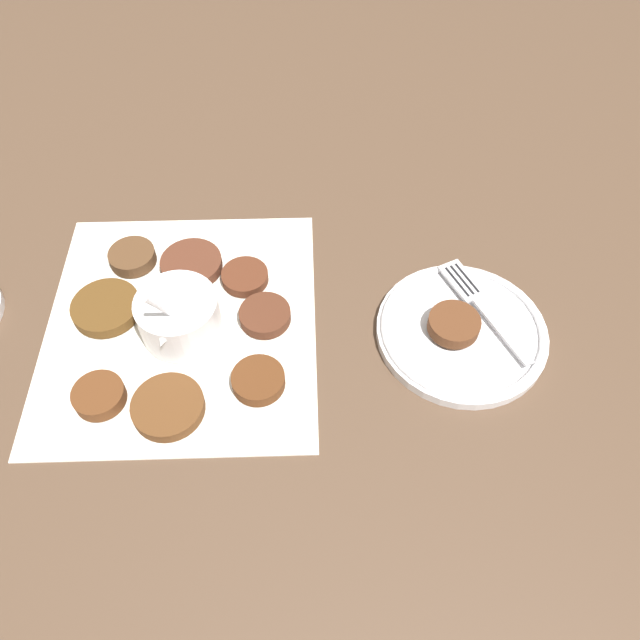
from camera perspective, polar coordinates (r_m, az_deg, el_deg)
The scene contains 14 objects.
ground_plane at distance 0.76m, azimuth -12.11°, elevation -0.41°, with size 4.00×4.00×0.00m, color #4C3828.
napkin at distance 0.76m, azimuth -12.57°, elevation -0.32°, with size 0.40×0.38×0.00m.
sauce_bowl at distance 0.73m, azimuth -12.41°, elevation 0.13°, with size 0.10×0.09×0.11m.
fritter_0 at distance 0.74m, azimuth -5.05°, elevation 0.42°, with size 0.06×0.06×0.01m.
fritter_1 at distance 0.72m, azimuth -19.55°, elevation -6.53°, with size 0.06×0.06×0.02m.
fritter_2 at distance 0.78m, azimuth -6.88°, elevation 3.95°, with size 0.06×0.06×0.01m.
fritter_3 at distance 0.69m, azimuth -5.66°, elevation -5.51°, with size 0.06×0.06×0.02m.
fritter_4 at distance 0.81m, azimuth -11.67°, elevation 5.04°, with size 0.08×0.08×0.01m.
fritter_5 at distance 0.83m, azimuth -16.78°, elevation 5.55°, with size 0.06×0.06×0.02m.
fritter_6 at distance 0.69m, azimuth -13.72°, elevation -7.71°, with size 0.08×0.08×0.01m.
fritter_7 at distance 0.79m, azimuth -18.84°, elevation 1.35°, with size 0.08×0.08×0.01m.
serving_plate at distance 0.75m, azimuth 12.82°, elevation -0.99°, with size 0.20×0.20×0.02m.
fritter_on_plate at distance 0.73m, azimuth 12.15°, elevation -0.37°, with size 0.06×0.06×0.02m.
fork at distance 0.76m, azimuth 14.17°, elevation 1.80°, with size 0.15×0.11×0.00m.
Camera 1 is at (0.41, 0.23, 0.60)m, focal length 35.00 mm.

